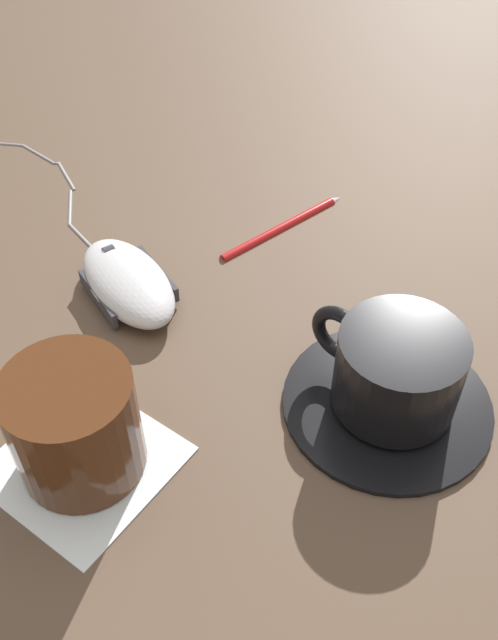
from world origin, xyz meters
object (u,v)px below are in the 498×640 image
Objects in this scene: saucer at (387,402)px; drinking_glass at (75,425)px; computer_mouse at (128,282)px; coffee_cup at (396,369)px; pen at (284,224)px.

saucer is 0.22m from drinking_glass.
coffee_cup is at bearing 29.02° from computer_mouse.
saucer and pen have the same top height.
computer_mouse is (-0.20, -0.11, 0.01)m from saucer.
saucer is at bearing 71.43° from drinking_glass.
computer_mouse is at bearing -150.98° from coffee_cup.
saucer is at bearing 28.72° from computer_mouse.
drinking_glass is (-0.07, -0.20, 0.04)m from saucer.
saucer is 1.33× the size of coffee_cup.
coffee_cup is at bearing -12.81° from pen.
computer_mouse is (-0.20, -0.11, -0.02)m from coffee_cup.
computer_mouse is at bearing 144.81° from drinking_glass.
saucer is 0.22m from pen.
coffee_cup is 1.36× the size of drinking_glass.
saucer is at bearing -13.12° from pen.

